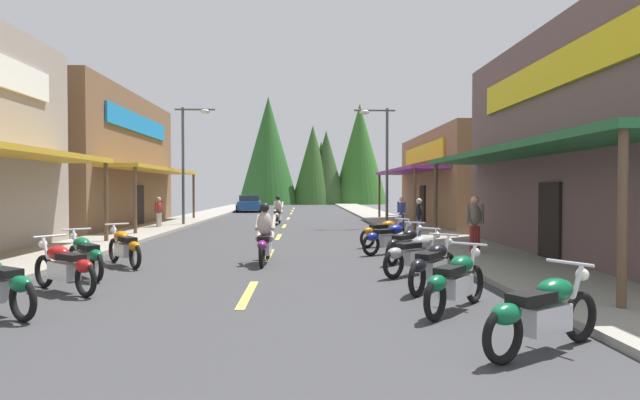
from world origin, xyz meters
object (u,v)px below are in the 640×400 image
object	(u,v)px
motorcycle_parked_left_3	(85,255)
rider_cruising_lead	(265,238)
motorcycle_parked_right_0	(543,312)
pedestrian_waiting	(401,211)
motorcycle_parked_right_6	(384,232)
pedestrian_strolling	(419,216)
motorcycle_parked_right_3	(415,253)
motorcycle_parked_left_2	(65,266)
motorcycle_parked_left_4	(124,246)
pedestrian_browsing	(159,211)
streetlamp_left	(189,149)
parked_car_curbside	(250,204)
rider_cruising_trailing	(278,212)
motorcycle_parked_right_4	(406,244)
motorcycle_parked_right_5	(390,238)
motorcycle_parked_right_1	(456,281)
pedestrian_by_shop	(475,221)
motorcycle_parked_right_2	(433,264)
streetlamp_right	(381,150)

from	to	relation	value
motorcycle_parked_left_3	rider_cruising_lead	distance (m)	4.20
motorcycle_parked_right_0	pedestrian_waiting	xyz separation A→B (m)	(1.75, 17.42, 0.39)
motorcycle_parked_right_6	pedestrian_strolling	distance (m)	2.53
motorcycle_parked_right_3	motorcycle_parked_left_2	xyz separation A→B (m)	(-6.92, -1.63, 0.00)
motorcycle_parked_right_3	pedestrian_strolling	distance (m)	7.64
motorcycle_parked_left_4	pedestrian_browsing	size ratio (longest dim) A/B	1.12
streetlamp_left	motorcycle_parked_right_3	size ratio (longest dim) A/B	3.54
streetlamp_left	pedestrian_browsing	bearing A→B (deg)	-119.36
pedestrian_browsing	streetlamp_left	bearing A→B (deg)	-100.01
parked_car_curbside	rider_cruising_trailing	bearing A→B (deg)	-171.50
streetlamp_left	motorcycle_parked_right_4	xyz separation A→B (m)	(8.55, -12.84, -3.48)
motorcycle_parked_right_0	motorcycle_parked_right_5	size ratio (longest dim) A/B	1.03
pedestrian_strolling	parked_car_curbside	xyz separation A→B (m)	(-8.87, 23.78, -0.22)
motorcycle_parked_right_6	motorcycle_parked_right_1	bearing A→B (deg)	-126.68
motorcycle_parked_right_0	rider_cruising_trailing	distance (m)	21.64
motorcycle_parked_right_0	pedestrian_strolling	bearing A→B (deg)	52.78
motorcycle_parked_right_4	motorcycle_parked_left_3	size ratio (longest dim) A/B	1.03
motorcycle_parked_right_0	pedestrian_browsing	xyz separation A→B (m)	(-9.71, 18.22, 0.40)
motorcycle_parked_right_3	pedestrian_strolling	xyz separation A→B (m)	(1.81, 7.41, 0.42)
motorcycle_parked_left_4	parked_car_curbside	xyz separation A→B (m)	(-0.10, 29.63, 0.20)
motorcycle_parked_left_2	pedestrian_waiting	world-z (taller)	pedestrian_waiting
motorcycle_parked_right_0	pedestrian_by_shop	xyz separation A→B (m)	(2.08, 8.35, 0.51)
motorcycle_parked_right_0	pedestrian_by_shop	bearing A→B (deg)	45.44
parked_car_curbside	motorcycle_parked_right_0	bearing A→B (deg)	-171.84
pedestrian_strolling	motorcycle_parked_right_2	bearing A→B (deg)	-84.39
motorcycle_parked_right_3	pedestrian_browsing	bearing A→B (deg)	86.77
motorcycle_parked_right_3	pedestrian_by_shop	bearing A→B (deg)	12.59
motorcycle_parked_right_4	motorcycle_parked_right_6	distance (m)	3.61
streetlamp_right	parked_car_curbside	bearing A→B (deg)	115.87
streetlamp_left	motorcycle_parked_right_2	distance (m)	18.72
motorcycle_parked_left_3	parked_car_curbside	bearing A→B (deg)	-41.12
motorcycle_parked_right_2	streetlamp_left	bearing A→B (deg)	64.01
motorcycle_parked_right_4	streetlamp_left	bearing A→B (deg)	72.02
motorcycle_parked_right_1	rider_cruising_trailing	world-z (taller)	rider_cruising_trailing
pedestrian_by_shop	pedestrian_strolling	xyz separation A→B (m)	(-0.60, 4.36, -0.09)
motorcycle_parked_right_2	parked_car_curbside	bearing A→B (deg)	49.15
motorcycle_parked_right_2	pedestrian_waiting	distance (m)	13.94
motorcycle_parked_right_0	motorcycle_parked_right_6	world-z (taller)	same
motorcycle_parked_left_4	motorcycle_parked_right_1	bearing A→B (deg)	-164.12
streetlamp_right	motorcycle_parked_right_6	size ratio (longest dim) A/B	3.28
motorcycle_parked_left_2	motorcycle_parked_left_3	bearing A→B (deg)	-41.73
motorcycle_parked_left_4	motorcycle_parked_right_3	bearing A→B (deg)	-141.41
motorcycle_parked_left_4	pedestrian_waiting	bearing A→B (deg)	-79.25
motorcycle_parked_right_4	motorcycle_parked_left_4	world-z (taller)	same
motorcycle_parked_right_0	rider_cruising_trailing	world-z (taller)	rider_cruising_trailing
pedestrian_waiting	parked_car_curbside	distance (m)	21.14
motorcycle_parked_right_5	pedestrian_browsing	distance (m)	13.28
motorcycle_parked_right_3	motorcycle_parked_left_3	size ratio (longest dim) A/B	1.02
motorcycle_parked_right_1	pedestrian_by_shop	size ratio (longest dim) A/B	0.98
streetlamp_left	motorcycle_parked_left_3	xyz separation A→B (m)	(1.14, -14.82, -3.48)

